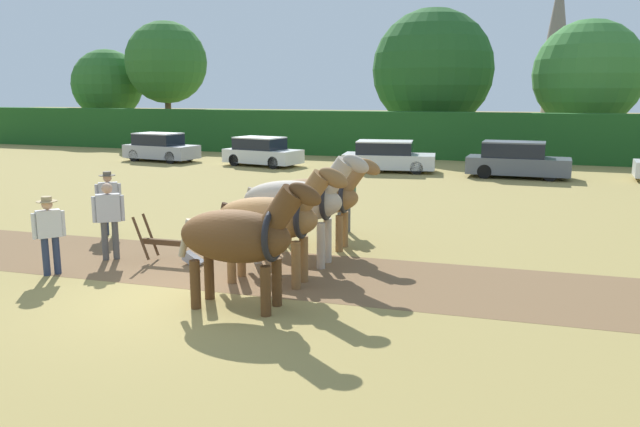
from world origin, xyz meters
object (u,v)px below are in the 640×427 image
Objects in this scene: tree_center at (588,74)px; parked_car_far_left at (160,148)px; tree_center_left at (433,70)px; farmer_onlooker_right at (109,198)px; farmer_onlooker_left at (49,230)px; draft_horse_trail_left at (298,201)px; farmer_at_plow at (109,215)px; draft_horse_lead_right at (273,218)px; parked_car_center_left at (388,157)px; parked_car_center at (517,161)px; draft_horse_lead_left at (241,236)px; farmer_beside_team at (344,195)px; church_spire at (556,44)px; tree_far_left at (107,85)px; parked_car_left at (262,152)px; tree_left at (166,63)px; draft_horse_trail_right at (318,196)px; plow at (176,249)px.

tree_center is 1.87× the size of parked_car_far_left.
farmer_onlooker_right is at bearing -97.37° from tree_center_left.
tree_center_left reaches higher than farmer_onlooker_left.
farmer_at_plow is at bearing -167.70° from draft_horse_trail_left.
tree_center_left is at bearing 90.81° from draft_horse_lead_right.
parked_car_center is at bearing -10.46° from parked_car_center_left.
draft_horse_lead_left is 0.62× the size of parked_car_center.
tree_center_left is 25.02m from farmer_beside_team.
tree_center_left reaches higher than parked_car_far_left.
tree_center is at bearing -0.77° from tree_center_left.
draft_horse_trail_left is at bearing -103.80° from tree_center.
draft_horse_lead_right is (-4.80, -64.22, -7.59)m from church_spire.
farmer_beside_team is 20.04m from parked_car_far_left.
tree_far_left is 3.97× the size of farmer_beside_team.
draft_horse_trail_left is 22.41m from parked_car_far_left.
farmer_onlooker_right is (-5.72, 0.89, -0.42)m from draft_horse_trail_left.
draft_horse_trail_left is at bearing -45.61° from tree_far_left.
farmer_onlooker_right is 16.01m from parked_car_center_left.
parked_car_left is (-8.99, 19.62, -0.58)m from draft_horse_lead_left.
tree_left reaches higher than tree_far_left.
parked_car_center_left is 1.04× the size of parked_car_center.
tree_left reaches higher than farmer_beside_team.
draft_horse_trail_right is 0.64× the size of parked_car_center_left.
draft_horse_lead_right is at bearing 29.14° from farmer_onlooker_right.
farmer_onlooker_right reaches higher than parked_car_center_left.
parked_car_center is (5.86, -0.12, 0.05)m from parked_car_center_left.
draft_horse_trail_right is 1.73× the size of farmer_onlooker_right.
farmer_beside_team is (-6.85, -24.46, -3.70)m from tree_center.
farmer_onlooker_left is at bearing -170.45° from draft_horse_lead_right.
church_spire reaches higher than plow.
plow is (18.88, -28.13, -5.51)m from tree_left.
parked_car_far_left is at bearing -42.15° from tree_far_left.
tree_center_left reaches higher than parked_car_left.
parked_car_center_left is (2.26, 19.06, -0.24)m from farmer_onlooker_left.
plow is at bearing -90.59° from tree_center_left.
tree_left is at bearing 156.36° from parked_car_center.
parked_car_far_left reaches higher than plow.
draft_horse_trail_right is at bearing 79.57° from farmer_onlooker_left.
church_spire is at bearing 82.00° from draft_horse_lead_right.
church_spire is at bearing 47.86° from tree_far_left.
farmer_beside_team is at bearing 88.19° from draft_horse_lead_left.
farmer_onlooker_left is at bearing -67.15° from parked_car_left.
farmer_onlooker_right is at bearing 142.91° from draft_horse_lead_left.
parked_car_left is 0.92× the size of parked_car_center_left.
tree_far_left reaches higher than parked_car_far_left.
draft_horse_trail_right is 17.45m from parked_car_left.
draft_horse_trail_right reaches higher than farmer_onlooker_right.
farmer_onlooker_left is 3.69m from farmer_onlooker_right.
farmer_at_plow is (-8.97, -63.89, -7.88)m from church_spire.
tree_center_left is 5.13× the size of farmer_at_plow.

